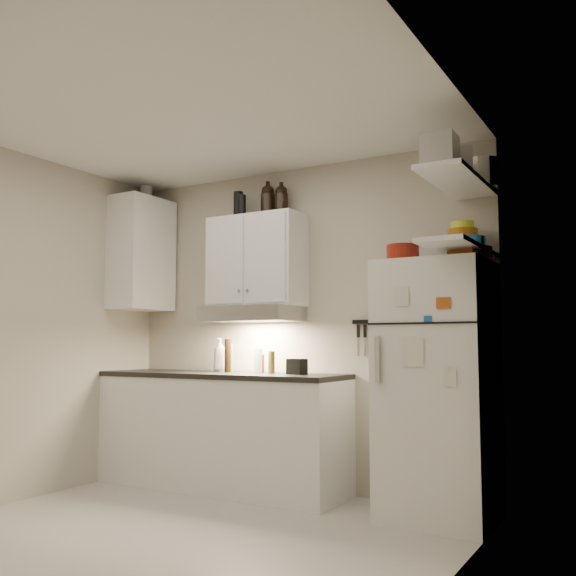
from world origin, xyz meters
The scene contains 36 objects.
floor centered at (0.00, 0.00, -0.01)m, with size 3.20×3.00×0.02m, color beige.
ceiling centered at (0.00, 0.00, 2.61)m, with size 3.20×3.00×0.02m, color white.
back_wall centered at (0.00, 1.51, 1.30)m, with size 3.20×0.02×2.60m, color #BFB6A3.
left_wall centered at (-1.61, 0.00, 1.30)m, with size 0.02×3.00×2.60m, color #BFB6A3.
right_wall centered at (1.61, 0.00, 1.30)m, with size 0.02×3.00×2.60m, color #BFB6A3.
base_cabinet centered at (-0.55, 1.20, 0.44)m, with size 2.10×0.60×0.88m, color white.
countertop centered at (-0.55, 1.20, 0.90)m, with size 2.10×0.62×0.04m, color black.
upper_cabinet centered at (-0.30, 1.33, 1.83)m, with size 0.80×0.33×0.75m, color white.
side_cabinet centered at (-1.44, 1.20, 1.95)m, with size 0.33×0.55×1.00m, color white.
range_hood centered at (-0.30, 1.27, 1.39)m, with size 0.76×0.46×0.12m, color silver.
fridge centered at (1.25, 1.16, 0.85)m, with size 0.70×0.68×1.70m, color white.
shelf_hi centered at (1.45, 1.02, 2.20)m, with size 0.30×0.95×0.03m, color white.
shelf_lo centered at (1.45, 1.02, 1.76)m, with size 0.30×0.95×0.03m, color white.
knife_strip centered at (0.70, 1.49, 1.32)m, with size 0.42×0.02×0.03m, color black.
dutch_oven centered at (1.03, 1.12, 1.76)m, with size 0.22×0.22×0.13m, color maroon.
book_stack centered at (1.51, 1.05, 1.74)m, with size 0.19×0.23×0.08m, color #AD4F15.
spice_jar centered at (1.37, 1.14, 1.75)m, with size 0.05×0.05×0.09m, color silver.
stock_pot centered at (1.52, 1.38, 2.31)m, with size 0.28×0.28×0.20m, color silver.
tin_a centered at (1.44, 1.01, 2.31)m, with size 0.20×0.18×0.20m, color #AAAAAD.
tin_b centered at (1.44, 0.69, 2.31)m, with size 0.20×0.20×0.20m, color #AAAAAD.
bowl_teal centered at (1.42, 1.32, 1.83)m, with size 0.25×0.25×0.10m, color #1B5F99.
bowl_orange centered at (1.39, 1.33, 1.91)m, with size 0.20×0.20×0.06m, color #C16B12.
bowl_yellow centered at (1.39, 1.33, 1.96)m, with size 0.16×0.16×0.05m, color yellow.
plates centered at (1.49, 1.04, 1.80)m, with size 0.23×0.23×0.06m, color #1B5F99.
growler_a centered at (-0.24, 1.41, 2.34)m, with size 0.12×0.12×0.28m, color black, non-canonical shape.
growler_b centered at (-0.10, 1.40, 2.33)m, with size 0.11×0.11×0.26m, color black, non-canonical shape.
thermos_a centered at (-0.42, 1.30, 2.29)m, with size 0.06×0.06×0.19m, color black.
thermos_b centered at (-0.50, 1.36, 2.32)m, with size 0.08×0.08×0.24m, color black.
side_jar centered at (-1.49, 1.30, 2.52)m, with size 0.11×0.11×0.14m, color silver.
soap_bottle centered at (-0.66, 1.33, 1.08)m, with size 0.12×0.12×0.31m, color white.
pepper_mill centered at (-0.12, 1.29, 1.01)m, with size 0.05×0.05×0.17m, color brown.
oil_bottle centered at (-0.52, 1.29, 1.03)m, with size 0.04×0.04×0.23m, color #646B1A.
vinegar_bottle centered at (-0.52, 1.26, 1.06)m, with size 0.06×0.06×0.27m, color black.
clear_bottle centered at (-0.27, 1.32, 1.02)m, with size 0.06×0.06×0.19m, color silver.
red_jar centered at (-0.27, 1.35, 0.99)m, with size 0.07×0.07×0.14m, color maroon.
caddy centered at (0.13, 1.23, 0.98)m, with size 0.14×0.10×0.12m, color black.
Camera 1 is at (2.54, -3.05, 1.15)m, focal length 40.00 mm.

